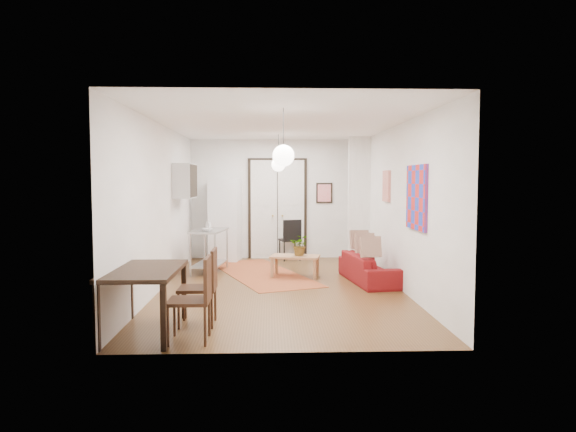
{
  "coord_description": "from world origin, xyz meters",
  "views": [
    {
      "loc": [
        -0.19,
        -9.08,
        1.91
      ],
      "look_at": [
        0.15,
        0.41,
        1.25
      ],
      "focal_mm": 32.0,
      "sensor_mm": 36.0,
      "label": 1
    }
  ],
  "objects_px": {
    "dining_chair_far": "(190,291)",
    "kitchen_counter": "(209,245)",
    "dining_table": "(145,276)",
    "black_side_chair": "(290,236)",
    "sofa": "(370,268)",
    "coffee_table": "(295,258)",
    "dining_chair_near": "(198,279)",
    "fridge": "(225,220)"
  },
  "relations": [
    {
      "from": "dining_chair_far",
      "to": "fridge",
      "type": "bearing_deg",
      "value": -178.95
    },
    {
      "from": "kitchen_counter",
      "to": "dining_chair_far",
      "type": "xyz_separation_m",
      "value": [
        0.3,
        -4.52,
        0.02
      ]
    },
    {
      "from": "kitchen_counter",
      "to": "dining_table",
      "type": "height_order",
      "value": "kitchen_counter"
    },
    {
      "from": "kitchen_counter",
      "to": "dining_chair_near",
      "type": "xyz_separation_m",
      "value": [
        0.3,
        -3.82,
        0.02
      ]
    },
    {
      "from": "sofa",
      "to": "kitchen_counter",
      "type": "bearing_deg",
      "value": 61.7
    },
    {
      "from": "coffee_table",
      "to": "fridge",
      "type": "bearing_deg",
      "value": 125.99
    },
    {
      "from": "dining_chair_far",
      "to": "coffee_table",
      "type": "bearing_deg",
      "value": 159.82
    },
    {
      "from": "coffee_table",
      "to": "dining_chair_far",
      "type": "relative_size",
      "value": 1.03
    },
    {
      "from": "coffee_table",
      "to": "dining_table",
      "type": "xyz_separation_m",
      "value": [
        -2.06,
        -3.71,
        0.36
      ]
    },
    {
      "from": "dining_chair_far",
      "to": "black_side_chair",
      "type": "distance_m",
      "value": 6.36
    },
    {
      "from": "dining_table",
      "to": "black_side_chair",
      "type": "bearing_deg",
      "value": 71.1
    },
    {
      "from": "sofa",
      "to": "kitchen_counter",
      "type": "xyz_separation_m",
      "value": [
        -3.13,
        1.16,
        0.3
      ]
    },
    {
      "from": "kitchen_counter",
      "to": "dining_chair_far",
      "type": "bearing_deg",
      "value": -78.24
    },
    {
      "from": "dining_chair_far",
      "to": "dining_chair_near",
      "type": "bearing_deg",
      "value": -179.9
    },
    {
      "from": "coffee_table",
      "to": "dining_table",
      "type": "height_order",
      "value": "dining_table"
    },
    {
      "from": "dining_chair_near",
      "to": "black_side_chair",
      "type": "height_order",
      "value": "dining_chair_near"
    },
    {
      "from": "sofa",
      "to": "dining_chair_far",
      "type": "height_order",
      "value": "dining_chair_far"
    },
    {
      "from": "kitchen_counter",
      "to": "dining_chair_near",
      "type": "height_order",
      "value": "dining_chair_near"
    },
    {
      "from": "coffee_table",
      "to": "dining_chair_far",
      "type": "distance_m",
      "value": 4.22
    },
    {
      "from": "kitchen_counter",
      "to": "dining_table",
      "type": "bearing_deg",
      "value": -86.05
    },
    {
      "from": "sofa",
      "to": "black_side_chair",
      "type": "bearing_deg",
      "value": 18.3
    },
    {
      "from": "black_side_chair",
      "to": "coffee_table",
      "type": "bearing_deg",
      "value": 75.7
    },
    {
      "from": "dining_chair_far",
      "to": "kitchen_counter",
      "type": "bearing_deg",
      "value": -176.14
    },
    {
      "from": "dining_table",
      "to": "black_side_chair",
      "type": "relative_size",
      "value": 1.5
    },
    {
      "from": "dining_chair_near",
      "to": "dining_chair_far",
      "type": "distance_m",
      "value": 0.7
    },
    {
      "from": "sofa",
      "to": "dining_chair_far",
      "type": "xyz_separation_m",
      "value": [
        -2.84,
        -3.36,
        0.32
      ]
    },
    {
      "from": "coffee_table",
      "to": "sofa",
      "type": "bearing_deg",
      "value": -23.14
    },
    {
      "from": "black_side_chair",
      "to": "dining_table",
      "type": "bearing_deg",
      "value": 56.2
    },
    {
      "from": "kitchen_counter",
      "to": "black_side_chair",
      "type": "relative_size",
      "value": 1.25
    },
    {
      "from": "sofa",
      "to": "coffee_table",
      "type": "distance_m",
      "value": 1.5
    },
    {
      "from": "fridge",
      "to": "sofa",
      "type": "bearing_deg",
      "value": -34.98
    },
    {
      "from": "sofa",
      "to": "fridge",
      "type": "xyz_separation_m",
      "value": [
        -2.94,
        2.74,
        0.7
      ]
    },
    {
      "from": "sofa",
      "to": "dining_table",
      "type": "height_order",
      "value": "dining_table"
    },
    {
      "from": "black_side_chair",
      "to": "dining_chair_near",
      "type": "bearing_deg",
      "value": 60.45
    },
    {
      "from": "fridge",
      "to": "dining_chair_far",
      "type": "bearing_deg",
      "value": -81.05
    },
    {
      "from": "dining_chair_near",
      "to": "kitchen_counter",
      "type": "bearing_deg",
      "value": -175.45
    },
    {
      "from": "sofa",
      "to": "coffee_table",
      "type": "xyz_separation_m",
      "value": [
        -1.38,
        0.59,
        0.1
      ]
    },
    {
      "from": "dining_chair_near",
      "to": "dining_chair_far",
      "type": "relative_size",
      "value": 1.0
    },
    {
      "from": "fridge",
      "to": "black_side_chair",
      "type": "distance_m",
      "value": 1.59
    },
    {
      "from": "dining_table",
      "to": "dining_chair_near",
      "type": "xyz_separation_m",
      "value": [
        0.6,
        0.45,
        -0.14
      ]
    },
    {
      "from": "fridge",
      "to": "dining_chair_near",
      "type": "relative_size",
      "value": 1.91
    },
    {
      "from": "coffee_table",
      "to": "dining_table",
      "type": "relative_size",
      "value": 0.71
    }
  ]
}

